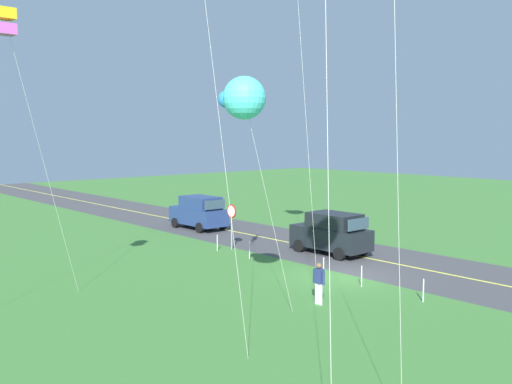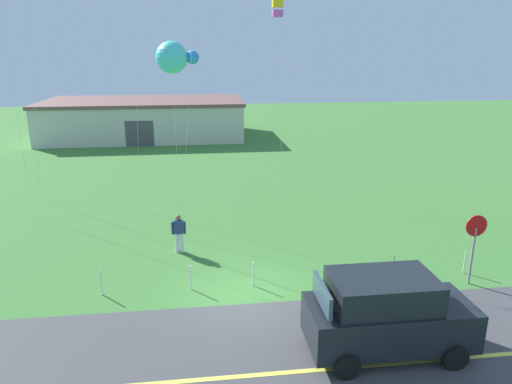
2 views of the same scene
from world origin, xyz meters
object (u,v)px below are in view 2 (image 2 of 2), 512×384
Objects in this scene: stop_sign at (475,236)px; warehouse_distant at (145,118)px; person_adult_near at (179,232)px; kite_yellow_high at (173,57)px; kite_green_far at (278,9)px; car_suv_foreground at (387,313)px.

stop_sign is 34.92m from warehouse_distant.
stop_sign is at bearing -66.00° from warehouse_distant.
person_adult_near is at bearing -81.80° from warehouse_distant.
warehouse_distant reaches higher than person_adult_near.
kite_yellow_high is (-0.04, 3.78, 6.74)m from person_adult_near.
stop_sign is 1.60× the size of person_adult_near.
kite_yellow_high is at bearing 22.49° from person_adult_near.
kite_green_far is 0.57× the size of warehouse_distant.
person_adult_near is 0.19× the size of kite_yellow_high.
kite_yellow_high is 0.79× the size of kite_green_far.
kite_yellow_high is at bearing 142.61° from stop_sign.
warehouse_distant is (-9.54, 18.61, -8.33)m from kite_green_far.
warehouse_distant is at bearing 117.13° from kite_green_far.
warehouse_distant is (-14.21, 31.90, -0.05)m from stop_sign.
person_adult_near is 28.17m from warehouse_distant.
kite_green_far reaches higher than car_suv_foreground.
kite_green_far is at bearing 44.54° from kite_yellow_high.
kite_yellow_high reaches higher than car_suv_foreground.
car_suv_foreground is 1.72× the size of stop_sign.
kite_green_far reaches higher than stop_sign.
car_suv_foreground is 0.24× the size of warehouse_distant.
kite_green_far is 22.51m from warehouse_distant.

